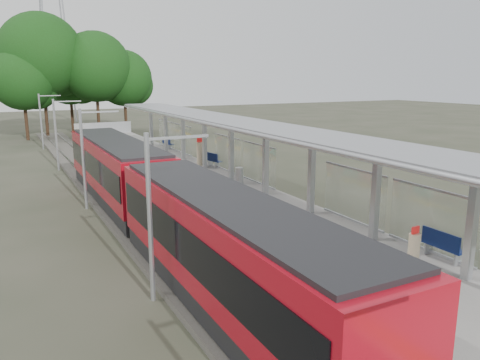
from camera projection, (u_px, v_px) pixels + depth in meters
name	position (u px, v px, depth m)	size (l,w,h in m)	color
trackbed	(116.00, 198.00, 27.07)	(3.00, 70.00, 0.24)	#59544C
platform	(188.00, 184.00, 29.02)	(6.00, 50.00, 1.00)	gray
tactile_strip	(148.00, 180.00, 27.76)	(0.60, 50.00, 0.02)	gold
end_fence	(103.00, 128.00, 50.37)	(6.00, 0.10, 1.20)	#9EA0A5
train	(155.00, 196.00, 19.92)	(2.74, 27.60, 3.62)	black
canopy	(239.00, 129.00, 25.64)	(3.27, 38.00, 3.66)	#9EA0A5
tree_cluster	(68.00, 67.00, 54.79)	(18.50, 12.42, 14.17)	#382316
catenary_masts	(85.00, 156.00, 24.82)	(2.08, 48.16, 5.40)	#9EA0A5
bench_near	(442.00, 245.00, 15.61)	(0.46, 1.50, 1.02)	navy
bench_mid	(213.00, 159.00, 31.79)	(0.70, 1.49, 0.98)	navy
bench_far	(167.00, 143.00, 39.94)	(0.62, 1.39, 0.92)	navy
info_pillar_near	(413.00, 254.00, 14.37)	(0.36, 0.36, 1.58)	beige
info_pillar_far	(200.00, 154.00, 31.91)	(0.44, 0.44, 1.96)	beige
litter_bin	(239.00, 175.00, 26.87)	(0.45, 0.45, 0.93)	#9EA0A5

